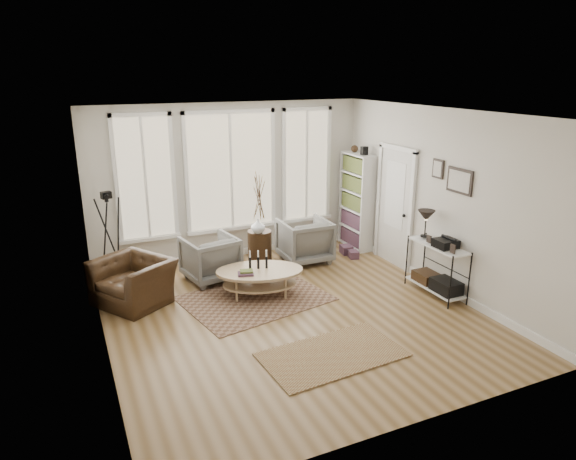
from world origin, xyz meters
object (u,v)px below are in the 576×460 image
coffee_table (259,275)px  armchair_left (210,258)px  low_shelf (437,264)px  accent_chair (133,282)px  armchair_right (305,240)px  bookcase (357,201)px  side_table (259,219)px

coffee_table → armchair_left: bearing=118.8°
low_shelf → accent_chair: size_ratio=1.21×
armchair_right → accent_chair: size_ratio=0.83×
coffee_table → accent_chair: 1.94m
accent_chair → armchair_left: bearing=73.8°
armchair_left → low_shelf: bearing=136.2°
bookcase → armchair_right: bearing=-165.9°
armchair_right → side_table: bearing=-9.4°
low_shelf → coffee_table: low_shelf is taller
bookcase → low_shelf: bookcase is taller
bookcase → coffee_table: (-2.64, -1.42, -0.62)m
bookcase → armchair_left: size_ratio=2.42×
bookcase → side_table: bearing=-175.5°
low_shelf → coffee_table: bearing=156.9°
armchair_right → bookcase: bearing=-164.4°
bookcase → low_shelf: bearing=-91.3°
low_shelf → armchair_left: 3.73m
armchair_left → side_table: size_ratio=0.46×
bookcase → accent_chair: bookcase is taller
coffee_table → accent_chair: bearing=163.6°
side_table → accent_chair: side_table is taller
bookcase → armchair_right: size_ratio=2.31×
bookcase → low_shelf: size_ratio=1.58×
low_shelf → accent_chair: 4.74m
bookcase → coffee_table: bearing=-151.8°
low_shelf → armchair_right: low_shelf is taller
bookcase → coffee_table: bookcase is taller
side_table → coffee_table: bearing=-111.6°
bookcase → armchair_right: 1.46m
bookcase → low_shelf: (-0.06, -2.52, -0.44)m
bookcase → accent_chair: bearing=-169.0°
low_shelf → side_table: size_ratio=0.71×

